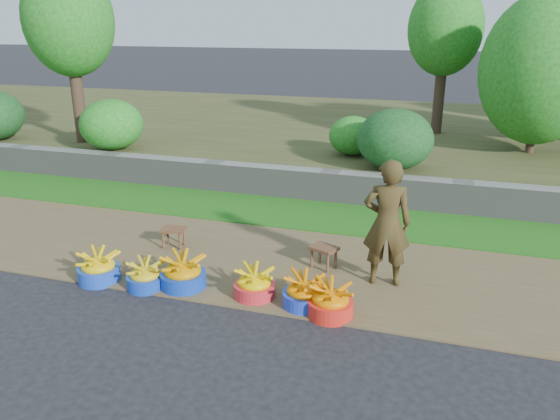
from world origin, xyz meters
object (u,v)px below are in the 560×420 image
(basin_a, at_px, (99,268))
(basin_f, at_px, (330,302))
(basin_e, at_px, (304,293))
(basin_c, at_px, (183,274))
(stool_right, at_px, (324,251))
(stool_left, at_px, (173,232))
(basin_d, at_px, (255,285))
(basin_b, at_px, (145,276))
(vendor_woman, at_px, (387,223))

(basin_a, height_order, basin_f, basin_a)
(basin_e, relative_size, basin_f, 1.00)
(basin_c, distance_m, stool_right, 1.80)
(stool_left, bearing_deg, stool_right, -0.82)
(basin_a, bearing_deg, basin_d, 5.18)
(basin_a, relative_size, basin_b, 1.13)
(basin_a, height_order, basin_d, basin_a)
(basin_b, distance_m, vendor_woman, 2.94)
(basin_a, relative_size, vendor_woman, 0.33)
(basin_a, bearing_deg, basin_e, 3.24)
(basin_f, xyz_separation_m, stool_left, (-2.51, 1.16, 0.08))
(basin_b, xyz_separation_m, stool_right, (1.91, 1.16, 0.10))
(basin_b, distance_m, basin_d, 1.34)
(basin_b, xyz_separation_m, basin_e, (1.93, 0.14, 0.02))
(basin_b, bearing_deg, basin_c, 18.52)
(basin_b, xyz_separation_m, basin_d, (1.33, 0.17, 0.01))
(stool_right, bearing_deg, vendor_woman, -13.81)
(basin_e, xyz_separation_m, basin_f, (0.32, -0.11, 0.00))
(basin_b, distance_m, stool_right, 2.24)
(basin_d, relative_size, stool_right, 1.20)
(basin_a, height_order, vendor_woman, vendor_woman)
(vendor_woman, bearing_deg, basin_b, 11.65)
(basin_e, relative_size, stool_left, 1.44)
(basin_c, distance_m, stool_left, 1.25)
(vendor_woman, bearing_deg, stool_right, -21.83)
(basin_d, bearing_deg, basin_a, -174.82)
(basin_b, height_order, vendor_woman, vendor_woman)
(basin_a, xyz_separation_m, basin_d, (1.97, 0.18, -0.01))
(basin_c, xyz_separation_m, stool_right, (1.48, 1.02, 0.07))
(basin_e, bearing_deg, basin_b, -175.93)
(basin_a, height_order, basin_e, basin_a)
(basin_e, distance_m, stool_left, 2.43)
(basin_f, xyz_separation_m, vendor_woman, (0.45, 0.94, 0.62))
(basin_a, bearing_deg, stool_left, 72.09)
(basin_c, height_order, stool_left, basin_c)
(basin_b, xyz_separation_m, basin_f, (2.25, 0.03, 0.02))
(basin_d, bearing_deg, stool_left, 147.20)
(basin_e, xyz_separation_m, stool_left, (-2.19, 1.05, 0.08))
(stool_left, xyz_separation_m, vendor_woman, (2.96, -0.23, 0.55))
(basin_e, bearing_deg, basin_d, 176.88)
(basin_c, bearing_deg, vendor_woman, 19.88)
(basin_b, xyz_separation_m, stool_left, (-0.26, 1.19, 0.09))
(basin_c, bearing_deg, basin_f, -3.62)
(basin_d, bearing_deg, basin_c, -178.25)
(basin_b, height_order, stool_right, basin_b)
(basin_b, height_order, basin_c, basin_c)
(basin_a, xyz_separation_m, basin_c, (1.07, 0.15, 0.01))
(basin_a, xyz_separation_m, vendor_woman, (3.34, 0.97, 0.62))
(basin_a, relative_size, stool_left, 1.47)
(basin_c, bearing_deg, basin_a, -171.96)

